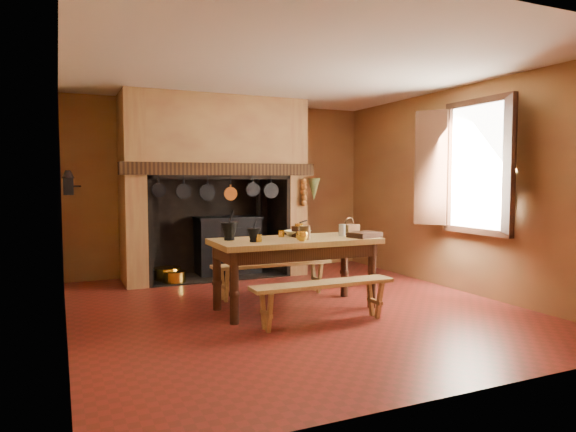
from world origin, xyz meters
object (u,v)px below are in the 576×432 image
object	(u,v)px
mixing_bowl	(297,233)
wicker_basket	(349,229)
bench_front	(323,293)
work_table	(295,250)
iron_range	(228,244)
coffee_grinder	(299,231)

from	to	relation	value
mixing_bowl	wicker_basket	bearing A→B (deg)	-4.14
mixing_bowl	bench_front	bearing A→B (deg)	-97.65
work_table	wicker_basket	world-z (taller)	wicker_basket
iron_range	wicker_basket	distance (m)	2.54
work_table	bench_front	xyz separation A→B (m)	(0.00, -0.71, -0.37)
work_table	mixing_bowl	xyz separation A→B (m)	(0.12, 0.19, 0.17)
mixing_bowl	iron_range	bearing A→B (deg)	93.92
bench_front	mixing_bowl	bearing A→B (deg)	82.35
bench_front	mixing_bowl	xyz separation A→B (m)	(0.12, 0.90, 0.54)
work_table	bench_front	world-z (taller)	work_table
work_table	mixing_bowl	distance (m)	0.28
coffee_grinder	mixing_bowl	size ratio (longest dim) A/B	0.69
iron_range	coffee_grinder	size ratio (longest dim) A/B	7.74
coffee_grinder	mixing_bowl	world-z (taller)	coffee_grinder
work_table	mixing_bowl	size ratio (longest dim) A/B	6.45
work_table	coffee_grinder	xyz separation A→B (m)	(0.10, 0.09, 0.21)
iron_range	bench_front	distance (m)	3.21
bench_front	wicker_basket	xyz separation A→B (m)	(0.82, 0.85, 0.57)
work_table	mixing_bowl	world-z (taller)	mixing_bowl
iron_range	coffee_grinder	world-z (taller)	iron_range
mixing_bowl	wicker_basket	size ratio (longest dim) A/B	1.13
wicker_basket	work_table	bearing A→B (deg)	171.22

